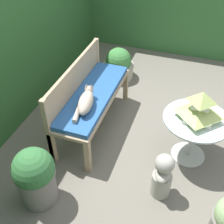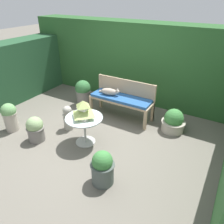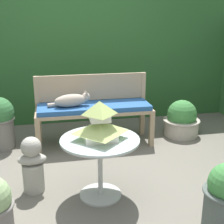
{
  "view_description": "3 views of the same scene",
  "coord_description": "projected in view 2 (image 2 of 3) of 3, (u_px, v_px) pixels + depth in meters",
  "views": [
    {
      "loc": [
        -2.34,
        -0.14,
        2.52
      ],
      "look_at": [
        -0.1,
        0.62,
        0.55
      ],
      "focal_mm": 45.0,
      "sensor_mm": 36.0,
      "label": 1
    },
    {
      "loc": [
        2.31,
        -3.05,
        2.64
      ],
      "look_at": [
        0.31,
        0.33,
        0.48
      ],
      "focal_mm": 35.0,
      "sensor_mm": 36.0,
      "label": 2
    },
    {
      "loc": [
        -0.35,
        -2.8,
        1.62
      ],
      "look_at": [
        0.35,
        0.64,
        0.53
      ],
      "focal_mm": 50.0,
      "sensor_mm": 36.0,
      "label": 3
    }
  ],
  "objects": [
    {
      "name": "bench_backrest",
      "position": [
        126.0,
        89.0,
        5.1
      ],
      "size": [
        1.47,
        0.06,
        0.88
      ],
      "color": "tan",
      "rests_on": "ground"
    },
    {
      "name": "potted_plant_table_far",
      "position": [
        10.0,
        116.0,
        4.61
      ],
      "size": [
        0.31,
        0.31,
        0.63
      ],
      "color": "#ADA393",
      "rests_on": "ground"
    },
    {
      "name": "potted_plant_bench_left",
      "position": [
        103.0,
        168.0,
        3.32
      ],
      "size": [
        0.38,
        0.38,
        0.58
      ],
      "color": "#4C5651",
      "rests_on": "ground"
    },
    {
      "name": "potted_plant_hedge_corner",
      "position": [
        35.0,
        129.0,
        4.31
      ],
      "size": [
        0.35,
        0.35,
        0.52
      ],
      "color": "slate",
      "rests_on": "ground"
    },
    {
      "name": "ground",
      "position": [
        91.0,
        135.0,
        4.6
      ],
      "size": [
        30.0,
        30.0,
        0.0
      ],
      "primitive_type": "plane",
      "color": "#666056"
    },
    {
      "name": "potted_plant_path_edge",
      "position": [
        173.0,
        122.0,
        4.64
      ],
      "size": [
        0.51,
        0.51,
        0.5
      ],
      "color": "#ADA393",
      "rests_on": "ground"
    },
    {
      "name": "garden_bench",
      "position": [
        121.0,
        100.0,
        5.03
      ],
      "size": [
        1.47,
        0.48,
        0.53
      ],
      "color": "tan",
      "rests_on": "ground"
    },
    {
      "name": "patio_table",
      "position": [
        84.0,
        123.0,
        4.15
      ],
      "size": [
        0.71,
        0.71,
        0.57
      ],
      "color": "#B7B7B2",
      "rests_on": "ground"
    },
    {
      "name": "potted_plant_patio_mid",
      "position": [
        83.0,
        92.0,
        5.7
      ],
      "size": [
        0.4,
        0.4,
        0.66
      ],
      "color": "slate",
      "rests_on": "ground"
    },
    {
      "name": "foliage_hedge_left",
      "position": [
        3.0,
        75.0,
        5.61
      ],
      "size": [
        0.7,
        3.5,
        1.53
      ],
      "primitive_type": "cube",
      "color": "#234C2D",
      "rests_on": "ground"
    },
    {
      "name": "foliage_hedge_back",
      "position": [
        139.0,
        62.0,
        5.83
      ],
      "size": [
        6.4,
        0.76,
        2.01
      ],
      "primitive_type": "cube",
      "color": "#285628",
      "rests_on": "ground"
    },
    {
      "name": "cat",
      "position": [
        110.0,
        92.0,
        5.05
      ],
      "size": [
        0.53,
        0.23,
        0.19
      ],
      "rotation": [
        0.0,
        0.0,
        0.19
      ],
      "color": "#A89989",
      "rests_on": "garden_bench"
    },
    {
      "name": "garden_bust",
      "position": [
        68.0,
        118.0,
        4.67
      ],
      "size": [
        0.27,
        0.2,
        0.55
      ],
      "rotation": [
        0.0,
        0.0,
        0.01
      ],
      "color": "#A39E93",
      "rests_on": "ground"
    },
    {
      "name": "pagoda_birdhouse",
      "position": [
        83.0,
        111.0,
        4.03
      ],
      "size": [
        0.38,
        0.38,
        0.35
      ],
      "color": "silver",
      "rests_on": "patio_table"
    }
  ]
}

